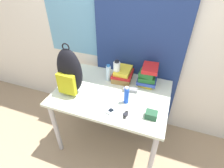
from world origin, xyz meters
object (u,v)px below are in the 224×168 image
water_bottle (108,73)px  wristwatch (126,115)px  sunglasses_case (130,90)px  book_stack_left (123,74)px  backpack (69,73)px  book_stack_center (148,75)px  sports_bottle (117,71)px  camera_pouch (151,115)px  cell_phone (111,111)px  sunscreen_bottle (126,95)px

water_bottle → wristwatch: (0.34, -0.46, -0.09)m
sunglasses_case → book_stack_left: bearing=126.1°
backpack → book_stack_center: (0.71, 0.41, -0.12)m
book_stack_center → water_bottle: bearing=-169.2°
book_stack_center → book_stack_left: bearing=-179.5°
sports_bottle → wristwatch: sports_bottle is taller
water_bottle → camera_pouch: 0.70m
wristwatch → sports_bottle: bearing=117.4°
backpack → sunglasses_case: 0.65m
book_stack_center → cell_phone: (-0.23, -0.55, -0.10)m
book_stack_left → camera_pouch: 0.65m
cell_phone → water_bottle: bearing=113.5°
sunscreen_bottle → sunglasses_case: 0.19m
backpack → sunscreen_bottle: bearing=2.5°
sunglasses_case → water_bottle: bearing=157.7°
sunscreen_bottle → book_stack_center: bearing=71.1°
book_stack_left → wristwatch: (0.20, -0.54, -0.06)m
camera_pouch → wristwatch: 0.23m
book_stack_center → camera_pouch: (0.13, -0.50, -0.08)m
sunglasses_case → book_stack_center: bearing=55.5°
backpack → wristwatch: bearing=-12.6°
backpack → book_stack_center: backpack is taller
sunglasses_case → sunscreen_bottle: bearing=-87.6°
water_bottle → sunglasses_case: 0.32m
book_stack_left → book_stack_center: 0.29m
water_bottle → cell_phone: water_bottle is taller
cell_phone → wristwatch: cell_phone is taller
sunglasses_case → wristwatch: sunglasses_case is taller
backpack → camera_pouch: 0.87m
backpack → water_bottle: bearing=48.8°
cell_phone → camera_pouch: bearing=8.6°
backpack → water_bottle: size_ratio=2.68×
sunglasses_case → backpack: bearing=-160.3°
backpack → sunscreen_bottle: backpack is taller
book_stack_center → sunglasses_case: 0.26m
backpack → cell_phone: 0.56m
sports_bottle → wristwatch: (0.25, -0.49, -0.12)m
sunscreen_bottle → cell_phone: size_ratio=1.71×
book_stack_center → water_bottle: 0.44m
sports_bottle → sunglasses_case: bearing=-35.3°
backpack → sunglasses_case: bearing=19.7°
book_stack_left → camera_pouch: (0.41, -0.49, -0.03)m
book_stack_left → sunglasses_case: 0.25m
book_stack_left → sports_bottle: (-0.06, -0.06, 0.06)m
water_bottle → sunscreen_bottle: (0.30, -0.30, -0.01)m
sports_bottle → cell_phone: size_ratio=2.33×
book_stack_left → sports_bottle: 0.10m
camera_pouch → wristwatch: camera_pouch is taller
book_stack_center → sunglasses_case: book_stack_center is taller
sports_bottle → sunscreen_bottle: size_ratio=1.37×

